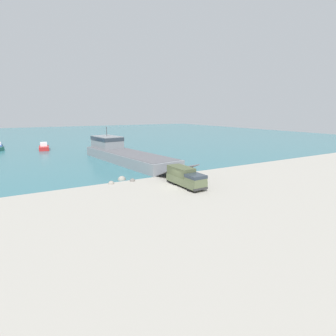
{
  "coord_description": "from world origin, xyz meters",
  "views": [
    {
      "loc": [
        -20.21,
        -33.15,
        11.23
      ],
      "look_at": [
        1.05,
        4.37,
        1.97
      ],
      "focal_mm": 28.0,
      "sensor_mm": 36.0,
      "label": 1
    }
  ],
  "objects_px": {
    "military_truck": "(186,177)",
    "mooring_bollard": "(189,172)",
    "soldier_on_ramp": "(196,176)",
    "landing_craft": "(122,153)",
    "moored_boat_b": "(44,147)"
  },
  "relations": [
    {
      "from": "military_truck",
      "to": "mooring_bollard",
      "type": "distance_m",
      "value": 8.5
    },
    {
      "from": "mooring_bollard",
      "to": "soldier_on_ramp",
      "type": "bearing_deg",
      "value": -113.86
    },
    {
      "from": "landing_craft",
      "to": "military_truck",
      "type": "height_order",
      "value": "landing_craft"
    },
    {
      "from": "moored_boat_b",
      "to": "mooring_bollard",
      "type": "height_order",
      "value": "moored_boat_b"
    },
    {
      "from": "soldier_on_ramp",
      "to": "military_truck",
      "type": "bearing_deg",
      "value": -171.94
    },
    {
      "from": "moored_boat_b",
      "to": "soldier_on_ramp",
      "type": "bearing_deg",
      "value": 113.64
    },
    {
      "from": "landing_craft",
      "to": "soldier_on_ramp",
      "type": "xyz_separation_m",
      "value": [
        3.53,
        -24.68,
        -0.77
      ]
    },
    {
      "from": "moored_boat_b",
      "to": "mooring_bollard",
      "type": "relative_size",
      "value": 8.48
    },
    {
      "from": "soldier_on_ramp",
      "to": "moored_boat_b",
      "type": "distance_m",
      "value": 56.17
    },
    {
      "from": "military_truck",
      "to": "moored_boat_b",
      "type": "bearing_deg",
      "value": -166.15
    },
    {
      "from": "landing_craft",
      "to": "military_truck",
      "type": "xyz_separation_m",
      "value": [
        0.81,
        -25.73,
        -0.32
      ]
    },
    {
      "from": "moored_boat_b",
      "to": "military_truck",
      "type": "bearing_deg",
      "value": 110.68
    },
    {
      "from": "soldier_on_ramp",
      "to": "moored_boat_b",
      "type": "bearing_deg",
      "value": 95.67
    },
    {
      "from": "landing_craft",
      "to": "military_truck",
      "type": "distance_m",
      "value": 25.75
    },
    {
      "from": "mooring_bollard",
      "to": "landing_craft",
      "type": "bearing_deg",
      "value": 107.46
    }
  ]
}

